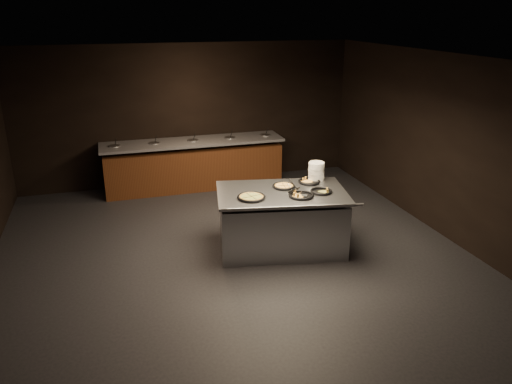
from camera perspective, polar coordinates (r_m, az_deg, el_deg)
room at (r=6.80m, az=-2.11°, el=2.44°), size 7.02×8.02×2.92m
salad_bar at (r=10.43m, az=-7.08°, el=2.82°), size 3.70×0.83×1.18m
serving_counter at (r=7.71m, az=2.91°, el=-3.37°), size 2.14×1.60×0.93m
plate_stack at (r=8.07m, az=6.91°, el=2.38°), size 0.26×0.26×0.29m
pan_veggie_whole at (r=7.25m, az=-0.54°, el=-0.58°), size 0.42×0.42×0.04m
pan_cheese_whole at (r=7.71m, az=3.19°, el=0.68°), size 0.35×0.35×0.04m
pan_cheese_slices_a at (r=7.95m, az=6.09°, el=1.20°), size 0.35×0.35×0.04m
pan_cheese_slices_b at (r=7.35m, az=5.18°, el=-0.37°), size 0.38×0.38×0.04m
pan_veggie_slices at (r=7.55m, az=7.45°, el=0.09°), size 0.33×0.33×0.04m
server_left at (r=7.59m, az=4.07°, el=0.77°), size 0.19×0.29×0.16m
server_right at (r=7.34m, az=4.70°, el=0.03°), size 0.27×0.20×0.15m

